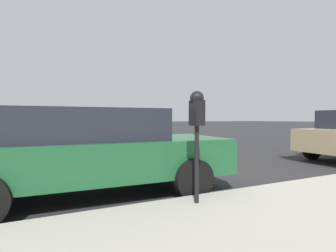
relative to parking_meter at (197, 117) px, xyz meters
The scene contains 3 objects.
ground_plane 2.88m from the parking_meter, 11.64° to the right, with size 220.00×220.00×0.00m, color #2B2B2D.
parking_meter is the anchor object (origin of this frame).
car_green 1.92m from the parking_meter, 38.94° to the left, with size 2.11×4.56×1.43m.
Camera 1 is at (-5.54, 2.41, 1.27)m, focal length 28.00 mm.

